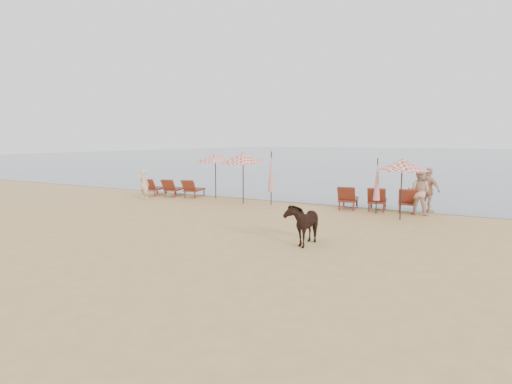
% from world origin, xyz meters
% --- Properties ---
extents(ground, '(120.00, 120.00, 0.00)m').
position_xyz_m(ground, '(0.00, 0.00, 0.00)').
color(ground, tan).
rests_on(ground, ground).
extents(sea, '(160.00, 140.00, 0.06)m').
position_xyz_m(sea, '(0.00, 80.00, 0.00)').
color(sea, '#51606B').
rests_on(sea, ground).
extents(lounger_cluster_left, '(3.26, 2.40, 0.64)m').
position_xyz_m(lounger_cluster_left, '(-7.30, 9.00, 0.45)').
color(lounger_cluster_left, maroon).
rests_on(lounger_cluster_left, ground).
extents(lounger_cluster_right, '(3.45, 2.41, 0.70)m').
position_xyz_m(lounger_cluster_right, '(3.24, 9.72, 0.48)').
color(lounger_cluster_right, maroon).
rests_on(lounger_cluster_right, ground).
extents(umbrella_open_left_a, '(2.02, 2.02, 2.30)m').
position_xyz_m(umbrella_open_left_a, '(-4.85, 9.42, 2.07)').
color(umbrella_open_left_a, black).
rests_on(umbrella_open_left_a, ground).
extents(umbrella_open_left_b, '(1.96, 2.00, 2.51)m').
position_xyz_m(umbrella_open_left_b, '(-2.73, 8.61, 2.17)').
color(umbrella_open_left_b, black).
rests_on(umbrella_open_left_b, ground).
extents(umbrella_open_right, '(1.87, 1.87, 2.29)m').
position_xyz_m(umbrella_open_right, '(4.52, 8.01, 2.06)').
color(umbrella_open_right, black).
rests_on(umbrella_open_right, ground).
extents(umbrella_closed_left, '(0.30, 0.30, 2.46)m').
position_xyz_m(umbrella_closed_left, '(-1.42, 8.95, 1.51)').
color(umbrella_closed_left, black).
rests_on(umbrella_closed_left, ground).
extents(umbrella_closed_right, '(0.28, 0.28, 2.26)m').
position_xyz_m(umbrella_closed_right, '(3.41, 8.89, 1.39)').
color(umbrella_closed_right, black).
rests_on(umbrella_closed_right, ground).
extents(cow, '(0.71, 1.47, 1.23)m').
position_xyz_m(cow, '(2.82, 2.75, 0.61)').
color(cow, black).
rests_on(cow, ground).
extents(beachgoer_left, '(0.55, 0.37, 1.50)m').
position_xyz_m(beachgoer_left, '(-7.87, 7.46, 0.75)').
color(beachgoer_left, '#E3B38E').
rests_on(beachgoer_left, ground).
extents(beachgoer_right_a, '(0.92, 0.72, 1.84)m').
position_xyz_m(beachgoer_right_a, '(4.92, 9.54, 0.92)').
color(beachgoer_right_a, tan).
rests_on(beachgoer_right_a, ground).
extents(beachgoer_right_b, '(1.17, 0.97, 1.86)m').
position_xyz_m(beachgoer_right_b, '(5.19, 10.18, 0.93)').
color(beachgoer_right_b, tan).
rests_on(beachgoer_right_b, ground).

